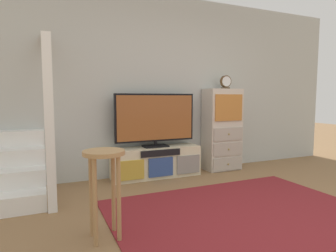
{
  "coord_description": "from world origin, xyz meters",
  "views": [
    {
      "loc": [
        -1.81,
        -1.7,
        1.16
      ],
      "look_at": [
        -0.36,
        1.62,
        0.81
      ],
      "focal_mm": 30.84,
      "sensor_mm": 36.0,
      "label": 1
    }
  ],
  "objects_px": {
    "television": "(155,119)",
    "side_cabinet": "(222,130)",
    "media_console": "(156,162)",
    "desk_clock": "(226,82)",
    "bar_stool_near": "(104,174)"
  },
  "relations": [
    {
      "from": "television",
      "to": "side_cabinet",
      "type": "distance_m",
      "value": 1.17
    },
    {
      "from": "media_console",
      "to": "desk_clock",
      "type": "height_order",
      "value": "desk_clock"
    },
    {
      "from": "media_console",
      "to": "side_cabinet",
      "type": "distance_m",
      "value": 1.23
    },
    {
      "from": "side_cabinet",
      "to": "media_console",
      "type": "bearing_deg",
      "value": -179.49
    },
    {
      "from": "desk_clock",
      "to": "bar_stool_near",
      "type": "relative_size",
      "value": 0.29
    },
    {
      "from": "television",
      "to": "media_console",
      "type": "bearing_deg",
      "value": -90.0
    },
    {
      "from": "media_console",
      "to": "television",
      "type": "bearing_deg",
      "value": 90.0
    },
    {
      "from": "media_console",
      "to": "television",
      "type": "height_order",
      "value": "television"
    },
    {
      "from": "media_console",
      "to": "desk_clock",
      "type": "relative_size",
      "value": 6.18
    },
    {
      "from": "television",
      "to": "desk_clock",
      "type": "distance_m",
      "value": 1.32
    },
    {
      "from": "desk_clock",
      "to": "media_console",
      "type": "bearing_deg",
      "value": 179.77
    },
    {
      "from": "desk_clock",
      "to": "bar_stool_near",
      "type": "height_order",
      "value": "desk_clock"
    },
    {
      "from": "television",
      "to": "bar_stool_near",
      "type": "bearing_deg",
      "value": -123.57
    },
    {
      "from": "side_cabinet",
      "to": "bar_stool_near",
      "type": "bearing_deg",
      "value": -144.31
    },
    {
      "from": "television",
      "to": "side_cabinet",
      "type": "height_order",
      "value": "side_cabinet"
    }
  ]
}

